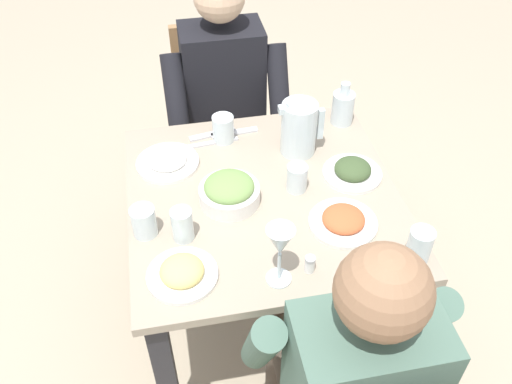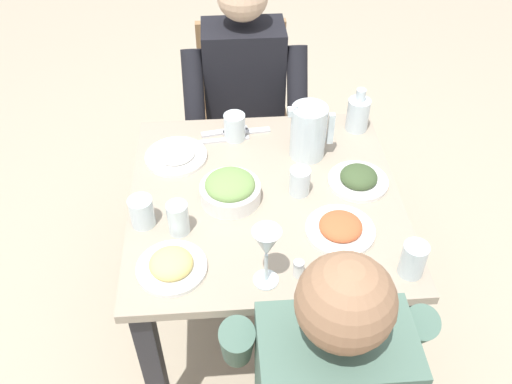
{
  "view_description": "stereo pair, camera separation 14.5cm",
  "coord_description": "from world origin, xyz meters",
  "px_view_note": "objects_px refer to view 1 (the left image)",
  "views": [
    {
      "loc": [
        -0.27,
        -1.24,
        1.89
      ],
      "look_at": [
        -0.03,
        -0.04,
        0.76
      ],
      "focal_mm": 38.52,
      "sensor_mm": 36.0,
      "label": 1
    },
    {
      "loc": [
        -0.12,
        -1.26,
        1.89
      ],
      "look_at": [
        -0.03,
        -0.04,
        0.76
      ],
      "focal_mm": 38.52,
      "sensor_mm": 36.0,
      "label": 2
    }
  ],
  "objects_px": {
    "dining_table": "(263,222)",
    "plate_dolmas": "(352,171)",
    "plate_rice_curry": "(343,221)",
    "salt_shaker": "(310,264)",
    "diner_far": "(227,110)",
    "water_glass_far_right": "(297,178)",
    "salad_bowl": "(229,191)",
    "water_glass_near_left": "(182,225)",
    "water_glass_by_pitcher": "(420,245)",
    "plate_yoghurt": "(167,161)",
    "chair_far": "(222,112)",
    "diner_near": "(343,368)",
    "water_glass_near_right": "(223,129)",
    "water_pitcher": "(299,128)",
    "plate_fries": "(182,272)",
    "oil_carafe": "(343,109)",
    "wine_glass": "(280,244)",
    "water_glass_center": "(144,221)"
  },
  "relations": [
    {
      "from": "plate_dolmas",
      "to": "water_glass_near_left",
      "type": "distance_m",
      "value": 0.6
    },
    {
      "from": "water_pitcher",
      "to": "salad_bowl",
      "type": "relative_size",
      "value": 1.0
    },
    {
      "from": "diner_near",
      "to": "water_glass_center",
      "type": "distance_m",
      "value": 0.68
    },
    {
      "from": "water_glass_near_left",
      "to": "water_glass_by_pitcher",
      "type": "bearing_deg",
      "value": -17.62
    },
    {
      "from": "plate_dolmas",
      "to": "oil_carafe",
      "type": "relative_size",
      "value": 1.18
    },
    {
      "from": "plate_rice_curry",
      "to": "wine_glass",
      "type": "bearing_deg",
      "value": -144.95
    },
    {
      "from": "water_glass_by_pitcher",
      "to": "diner_near",
      "type": "bearing_deg",
      "value": -138.67
    },
    {
      "from": "diner_far",
      "to": "salad_bowl",
      "type": "height_order",
      "value": "diner_far"
    },
    {
      "from": "plate_fries",
      "to": "plate_rice_curry",
      "type": "bearing_deg",
      "value": 12.27
    },
    {
      "from": "diner_near",
      "to": "diner_far",
      "type": "distance_m",
      "value": 1.18
    },
    {
      "from": "salad_bowl",
      "to": "water_glass_by_pitcher",
      "type": "relative_size",
      "value": 1.8
    },
    {
      "from": "dining_table",
      "to": "plate_dolmas",
      "type": "bearing_deg",
      "value": 6.99
    },
    {
      "from": "oil_carafe",
      "to": "plate_yoghurt",
      "type": "bearing_deg",
      "value": -169.15
    },
    {
      "from": "diner_far",
      "to": "water_glass_far_right",
      "type": "xyz_separation_m",
      "value": [
        0.14,
        -0.58,
        0.12
      ]
    },
    {
      "from": "dining_table",
      "to": "salad_bowl",
      "type": "bearing_deg",
      "value": -175.47
    },
    {
      "from": "plate_dolmas",
      "to": "oil_carafe",
      "type": "distance_m",
      "value": 0.3
    },
    {
      "from": "dining_table",
      "to": "diner_far",
      "type": "relative_size",
      "value": 0.74
    },
    {
      "from": "plate_yoghurt",
      "to": "wine_glass",
      "type": "bearing_deg",
      "value": -64.48
    },
    {
      "from": "plate_rice_curry",
      "to": "salt_shaker",
      "type": "xyz_separation_m",
      "value": [
        -0.14,
        -0.15,
        0.01
      ]
    },
    {
      "from": "chair_far",
      "to": "water_glass_center",
      "type": "xyz_separation_m",
      "value": [
        -0.35,
        -0.89,
        0.26
      ]
    },
    {
      "from": "plate_yoghurt",
      "to": "water_glass_far_right",
      "type": "relative_size",
      "value": 2.3
    },
    {
      "from": "chair_far",
      "to": "plate_yoghurt",
      "type": "distance_m",
      "value": 0.68
    },
    {
      "from": "diner_near",
      "to": "plate_rice_curry",
      "type": "distance_m",
      "value": 0.44
    },
    {
      "from": "water_glass_center",
      "to": "wine_glass",
      "type": "bearing_deg",
      "value": -34.9
    },
    {
      "from": "water_glass_near_right",
      "to": "oil_carafe",
      "type": "height_order",
      "value": "oil_carafe"
    },
    {
      "from": "plate_fries",
      "to": "water_pitcher",
      "type": "bearing_deg",
      "value": 47.08
    },
    {
      "from": "water_glass_center",
      "to": "oil_carafe",
      "type": "relative_size",
      "value": 0.58
    },
    {
      "from": "diner_far",
      "to": "plate_yoghurt",
      "type": "height_order",
      "value": "diner_far"
    },
    {
      "from": "plate_yoghurt",
      "to": "plate_fries",
      "type": "relative_size",
      "value": 1.07
    },
    {
      "from": "plate_rice_curry",
      "to": "chair_far",
      "type": "bearing_deg",
      "value": 103.74
    },
    {
      "from": "water_pitcher",
      "to": "oil_carafe",
      "type": "distance_m",
      "value": 0.24
    },
    {
      "from": "water_pitcher",
      "to": "dining_table",
      "type": "bearing_deg",
      "value": -129.01
    },
    {
      "from": "plate_yoghurt",
      "to": "plate_fries",
      "type": "xyz_separation_m",
      "value": [
        0.0,
        -0.49,
        0.0
      ]
    },
    {
      "from": "salad_bowl",
      "to": "water_glass_near_left",
      "type": "xyz_separation_m",
      "value": [
        -0.16,
        -0.13,
        0.01
      ]
    },
    {
      "from": "plate_fries",
      "to": "salad_bowl",
      "type": "bearing_deg",
      "value": 57.44
    },
    {
      "from": "water_pitcher",
      "to": "plate_rice_curry",
      "type": "distance_m",
      "value": 0.38
    },
    {
      "from": "water_glass_center",
      "to": "salad_bowl",
      "type": "bearing_deg",
      "value": 18.16
    },
    {
      "from": "plate_fries",
      "to": "plate_dolmas",
      "type": "relative_size",
      "value": 1.01
    },
    {
      "from": "wine_glass",
      "to": "chair_far",
      "type": "bearing_deg",
      "value": 90.09
    },
    {
      "from": "dining_table",
      "to": "plate_fries",
      "type": "height_order",
      "value": "plate_fries"
    },
    {
      "from": "salad_bowl",
      "to": "water_glass_near_left",
      "type": "relative_size",
      "value": 1.8
    },
    {
      "from": "salad_bowl",
      "to": "water_glass_near_right",
      "type": "bearing_deg",
      "value": 84.95
    },
    {
      "from": "diner_near",
      "to": "water_glass_by_pitcher",
      "type": "height_order",
      "value": "diner_near"
    },
    {
      "from": "plate_fries",
      "to": "water_glass_by_pitcher",
      "type": "bearing_deg",
      "value": -4.95
    },
    {
      "from": "diner_far",
      "to": "oil_carafe",
      "type": "distance_m",
      "value": 0.48
    },
    {
      "from": "plate_fries",
      "to": "water_glass_near_left",
      "type": "xyz_separation_m",
      "value": [
        0.02,
        0.15,
        0.03
      ]
    },
    {
      "from": "salad_bowl",
      "to": "plate_rice_curry",
      "type": "bearing_deg",
      "value": -27.39
    },
    {
      "from": "dining_table",
      "to": "water_glass_far_right",
      "type": "distance_m",
      "value": 0.2
    },
    {
      "from": "plate_rice_curry",
      "to": "diner_near",
      "type": "bearing_deg",
      "value": -106.37
    },
    {
      "from": "dining_table",
      "to": "water_glass_by_pitcher",
      "type": "relative_size",
      "value": 8.1
    }
  ]
}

